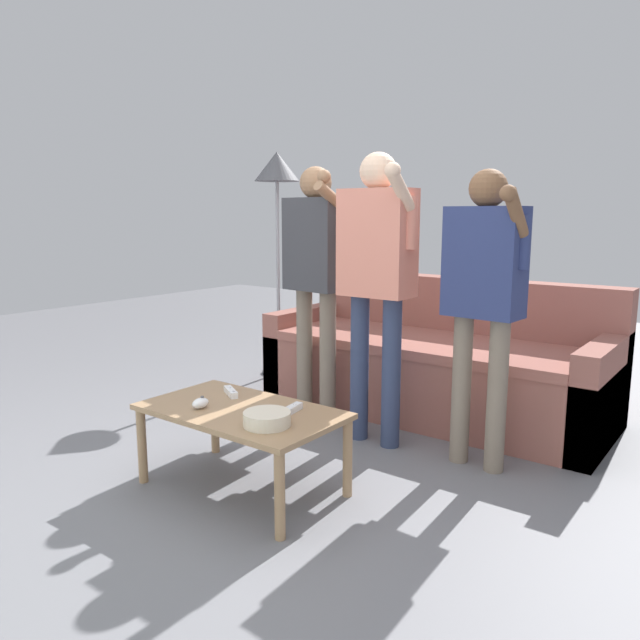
{
  "coord_description": "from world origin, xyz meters",
  "views": [
    {
      "loc": [
        1.86,
        -1.96,
        1.28
      ],
      "look_at": [
        0.05,
        0.45,
        0.75
      ],
      "focal_mm": 34.08,
      "sensor_mm": 36.0,
      "label": 1
    }
  ],
  "objects_px": {
    "game_remote_nunchuk": "(200,403)",
    "game_remote_wand_far": "(291,409)",
    "coffee_table": "(241,419)",
    "snack_bowl": "(267,419)",
    "player_left": "(316,263)",
    "game_remote_wand_near": "(231,392)",
    "floor_lamp": "(277,183)",
    "player_right": "(484,285)",
    "couch": "(436,365)",
    "player_center": "(377,265)"
  },
  "relations": [
    {
      "from": "game_remote_nunchuk",
      "to": "game_remote_wand_far",
      "type": "height_order",
      "value": "game_remote_nunchuk"
    },
    {
      "from": "coffee_table",
      "to": "snack_bowl",
      "type": "relative_size",
      "value": 4.61
    },
    {
      "from": "coffee_table",
      "to": "player_left",
      "type": "distance_m",
      "value": 1.26
    },
    {
      "from": "coffee_table",
      "to": "game_remote_wand_near",
      "type": "bearing_deg",
      "value": 147.06
    },
    {
      "from": "game_remote_nunchuk",
      "to": "floor_lamp",
      "type": "xyz_separation_m",
      "value": [
        -1.09,
        1.81,
        1.1
      ]
    },
    {
      "from": "snack_bowl",
      "to": "game_remote_wand_far",
      "type": "xyz_separation_m",
      "value": [
        -0.03,
        0.19,
        -0.01
      ]
    },
    {
      "from": "coffee_table",
      "to": "player_right",
      "type": "relative_size",
      "value": 0.63
    },
    {
      "from": "floor_lamp",
      "to": "game_remote_wand_far",
      "type": "height_order",
      "value": "floor_lamp"
    },
    {
      "from": "player_right",
      "to": "game_remote_wand_near",
      "type": "distance_m",
      "value": 1.35
    },
    {
      "from": "game_remote_wand_far",
      "to": "snack_bowl",
      "type": "bearing_deg",
      "value": -82.24
    },
    {
      "from": "couch",
      "to": "floor_lamp",
      "type": "height_order",
      "value": "floor_lamp"
    },
    {
      "from": "game_remote_wand_far",
      "to": "floor_lamp",
      "type": "bearing_deg",
      "value": 132.38
    },
    {
      "from": "coffee_table",
      "to": "player_left",
      "type": "xyz_separation_m",
      "value": [
        -0.35,
        1.03,
        0.64
      ]
    },
    {
      "from": "floor_lamp",
      "to": "player_center",
      "type": "relative_size",
      "value": 1.09
    },
    {
      "from": "snack_bowl",
      "to": "game_remote_wand_near",
      "type": "distance_m",
      "value": 0.49
    },
    {
      "from": "game_remote_wand_far",
      "to": "player_center",
      "type": "bearing_deg",
      "value": 93.38
    },
    {
      "from": "couch",
      "to": "player_left",
      "type": "bearing_deg",
      "value": -132.54
    },
    {
      "from": "player_left",
      "to": "game_remote_wand_far",
      "type": "height_order",
      "value": "player_left"
    },
    {
      "from": "player_right",
      "to": "game_remote_wand_far",
      "type": "distance_m",
      "value": 1.12
    },
    {
      "from": "coffee_table",
      "to": "game_remote_wand_far",
      "type": "xyz_separation_m",
      "value": [
        0.22,
        0.1,
        0.06
      ]
    },
    {
      "from": "couch",
      "to": "game_remote_nunchuk",
      "type": "distance_m",
      "value": 1.76
    },
    {
      "from": "player_left",
      "to": "game_remote_wand_far",
      "type": "bearing_deg",
      "value": -58.34
    },
    {
      "from": "floor_lamp",
      "to": "player_center",
      "type": "xyz_separation_m",
      "value": [
        1.42,
        -0.82,
        -0.51
      ]
    },
    {
      "from": "floor_lamp",
      "to": "player_right",
      "type": "relative_size",
      "value": 1.17
    },
    {
      "from": "floor_lamp",
      "to": "player_left",
      "type": "bearing_deg",
      "value": -37.07
    },
    {
      "from": "couch",
      "to": "snack_bowl",
      "type": "xyz_separation_m",
      "value": [
        0.06,
        -1.71,
        0.12
      ]
    },
    {
      "from": "game_remote_wand_far",
      "to": "game_remote_nunchuk",
      "type": "bearing_deg",
      "value": -151.66
    },
    {
      "from": "coffee_table",
      "to": "floor_lamp",
      "type": "xyz_separation_m",
      "value": [
        -1.24,
        1.7,
        1.17
      ]
    },
    {
      "from": "game_remote_nunchuk",
      "to": "player_left",
      "type": "xyz_separation_m",
      "value": [
        -0.2,
        1.14,
        0.56
      ]
    },
    {
      "from": "coffee_table",
      "to": "game_remote_nunchuk",
      "type": "distance_m",
      "value": 0.2
    },
    {
      "from": "player_left",
      "to": "player_right",
      "type": "relative_size",
      "value": 1.05
    },
    {
      "from": "coffee_table",
      "to": "game_remote_wand_near",
      "type": "relative_size",
      "value": 6.31
    },
    {
      "from": "couch",
      "to": "floor_lamp",
      "type": "distance_m",
      "value": 1.87
    },
    {
      "from": "coffee_table",
      "to": "game_remote_nunchuk",
      "type": "relative_size",
      "value": 10.63
    },
    {
      "from": "floor_lamp",
      "to": "game_remote_wand_far",
      "type": "xyz_separation_m",
      "value": [
        1.46,
        -1.6,
        -1.11
      ]
    },
    {
      "from": "player_center",
      "to": "player_right",
      "type": "bearing_deg",
      "value": 3.17
    },
    {
      "from": "floor_lamp",
      "to": "game_remote_wand_far",
      "type": "bearing_deg",
      "value": -47.62
    },
    {
      "from": "game_remote_wand_near",
      "to": "game_remote_nunchuk",
      "type": "bearing_deg",
      "value": -80.85
    },
    {
      "from": "player_left",
      "to": "game_remote_wand_near",
      "type": "xyz_separation_m",
      "value": [
        0.16,
        -0.9,
        -0.57
      ]
    },
    {
      "from": "player_left",
      "to": "game_remote_wand_far",
      "type": "relative_size",
      "value": 10.12
    },
    {
      "from": "floor_lamp",
      "to": "player_right",
      "type": "bearing_deg",
      "value": -21.36
    },
    {
      "from": "couch",
      "to": "player_center",
      "type": "distance_m",
      "value": 1.02
    },
    {
      "from": "snack_bowl",
      "to": "game_remote_wand_far",
      "type": "bearing_deg",
      "value": 97.76
    },
    {
      "from": "game_remote_wand_near",
      "to": "game_remote_wand_far",
      "type": "relative_size",
      "value": 0.96
    },
    {
      "from": "coffee_table",
      "to": "player_center",
      "type": "height_order",
      "value": "player_center"
    },
    {
      "from": "coffee_table",
      "to": "player_left",
      "type": "bearing_deg",
      "value": 109.01
    },
    {
      "from": "player_center",
      "to": "player_left",
      "type": "bearing_deg",
      "value": 164.33
    },
    {
      "from": "snack_bowl",
      "to": "floor_lamp",
      "type": "relative_size",
      "value": 0.12
    },
    {
      "from": "couch",
      "to": "game_remote_wand_near",
      "type": "distance_m",
      "value": 1.54
    },
    {
      "from": "player_left",
      "to": "player_center",
      "type": "height_order",
      "value": "player_center"
    }
  ]
}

